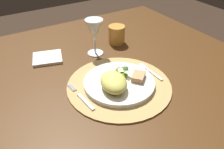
{
  "coord_description": "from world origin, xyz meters",
  "views": [
    {
      "loc": [
        -0.39,
        -0.66,
        1.25
      ],
      "look_at": [
        -0.02,
        -0.07,
        0.75
      ],
      "focal_mm": 36.24,
      "sensor_mm": 36.0,
      "label": 1
    }
  ],
  "objects_px": {
    "spoon": "(147,69)",
    "amber_tumbler": "(117,35)",
    "dining_table": "(109,88)",
    "dinner_plate": "(119,83)",
    "napkin": "(47,58)",
    "fork": "(82,97)",
    "wine_glass": "(94,31)"
  },
  "relations": [
    {
      "from": "dinner_plate",
      "to": "amber_tumbler",
      "type": "relative_size",
      "value": 3.01
    },
    {
      "from": "dinner_plate",
      "to": "amber_tumbler",
      "type": "xyz_separation_m",
      "value": [
        0.18,
        0.29,
        0.03
      ]
    },
    {
      "from": "dinner_plate",
      "to": "amber_tumbler",
      "type": "distance_m",
      "value": 0.34
    },
    {
      "from": "dining_table",
      "to": "wine_glass",
      "type": "xyz_separation_m",
      "value": [
        0.01,
        0.14,
        0.21
      ]
    },
    {
      "from": "spoon",
      "to": "dining_table",
      "type": "bearing_deg",
      "value": 143.95
    },
    {
      "from": "dining_table",
      "to": "amber_tumbler",
      "type": "relative_size",
      "value": 14.02
    },
    {
      "from": "fork",
      "to": "dining_table",
      "type": "bearing_deg",
      "value": 33.15
    },
    {
      "from": "fork",
      "to": "spoon",
      "type": "xyz_separation_m",
      "value": [
        0.3,
        0.02,
        0.0
      ]
    },
    {
      "from": "dining_table",
      "to": "amber_tumbler",
      "type": "bearing_deg",
      "value": 49.75
    },
    {
      "from": "spoon",
      "to": "wine_glass",
      "type": "xyz_separation_m",
      "value": [
        -0.11,
        0.23,
        0.1
      ]
    },
    {
      "from": "spoon",
      "to": "dinner_plate",
      "type": "bearing_deg",
      "value": -170.01
    },
    {
      "from": "amber_tumbler",
      "to": "dinner_plate",
      "type": "bearing_deg",
      "value": -120.8
    },
    {
      "from": "napkin",
      "to": "dining_table",
      "type": "bearing_deg",
      "value": -47.07
    },
    {
      "from": "wine_glass",
      "to": "spoon",
      "type": "bearing_deg",
      "value": -64.04
    },
    {
      "from": "fork",
      "to": "wine_glass",
      "type": "relative_size",
      "value": 1.03
    },
    {
      "from": "dining_table",
      "to": "dinner_plate",
      "type": "distance_m",
      "value": 0.17
    },
    {
      "from": "amber_tumbler",
      "to": "spoon",
      "type": "bearing_deg",
      "value": -95.67
    },
    {
      "from": "napkin",
      "to": "wine_glass",
      "type": "height_order",
      "value": "wine_glass"
    },
    {
      "from": "napkin",
      "to": "amber_tumbler",
      "type": "bearing_deg",
      "value": -4.23
    },
    {
      "from": "amber_tumbler",
      "to": "napkin",
      "type": "bearing_deg",
      "value": 175.77
    },
    {
      "from": "napkin",
      "to": "amber_tumbler",
      "type": "xyz_separation_m",
      "value": [
        0.34,
        -0.03,
        0.04
      ]
    },
    {
      "from": "fork",
      "to": "amber_tumbler",
      "type": "distance_m",
      "value": 0.44
    },
    {
      "from": "dining_table",
      "to": "napkin",
      "type": "height_order",
      "value": "napkin"
    },
    {
      "from": "dining_table",
      "to": "spoon",
      "type": "bearing_deg",
      "value": -36.05
    },
    {
      "from": "dining_table",
      "to": "fork",
      "type": "height_order",
      "value": "fork"
    },
    {
      "from": "amber_tumbler",
      "to": "wine_glass",
      "type": "bearing_deg",
      "value": -164.27
    },
    {
      "from": "fork",
      "to": "napkin",
      "type": "distance_m",
      "value": 0.32
    },
    {
      "from": "wine_glass",
      "to": "amber_tumbler",
      "type": "bearing_deg",
      "value": 15.73
    },
    {
      "from": "fork",
      "to": "napkin",
      "type": "bearing_deg",
      "value": 92.69
    },
    {
      "from": "spoon",
      "to": "amber_tumbler",
      "type": "bearing_deg",
      "value": 84.33
    },
    {
      "from": "dinner_plate",
      "to": "napkin",
      "type": "relative_size",
      "value": 2.13
    },
    {
      "from": "spoon",
      "to": "napkin",
      "type": "xyz_separation_m",
      "value": [
        -0.31,
        0.29,
        -0.0
      ]
    }
  ]
}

